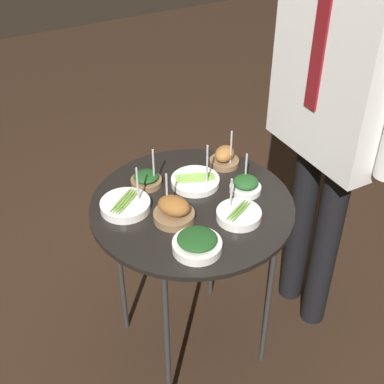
{
  "coord_description": "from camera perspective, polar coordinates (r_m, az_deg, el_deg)",
  "views": [
    {
      "loc": [
        1.28,
        -0.69,
        1.9
      ],
      "look_at": [
        0.0,
        0.0,
        0.81
      ],
      "focal_mm": 50.0,
      "sensor_mm": 36.0,
      "label": 1
    }
  ],
  "objects": [
    {
      "name": "serving_cart",
      "position": [
        1.88,
        0.0,
        -2.5
      ],
      "size": [
        0.71,
        0.71,
        0.76
      ],
      "color": "black",
      "rests_on": "ground_plane"
    },
    {
      "name": "bowl_roast_back_right",
      "position": [
        1.76,
        -1.95,
        -2.02
      ],
      "size": [
        0.14,
        0.14,
        0.16
      ],
      "color": "brown",
      "rests_on": "serving_cart"
    },
    {
      "name": "bowl_spinach_front_left",
      "position": [
        1.94,
        -4.9,
        1.35
      ],
      "size": [
        0.11,
        0.11,
        0.15
      ],
      "color": "brown",
      "rests_on": "serving_cart"
    },
    {
      "name": "waiter_figure",
      "position": [
        1.94,
        15.31,
        10.28
      ],
      "size": [
        0.63,
        0.24,
        1.7
      ],
      "color": "black",
      "rests_on": "ground_plane"
    },
    {
      "name": "ground_plane",
      "position": [
        2.39,
        0.0,
        -15.72
      ],
      "size": [
        8.0,
        8.0,
        0.0
      ],
      "primitive_type": "plane",
      "color": "black"
    },
    {
      "name": "bowl_asparagus_mid_right",
      "position": [
        1.83,
        -7.11,
        -1.39
      ],
      "size": [
        0.17,
        0.17,
        0.16
      ],
      "color": "silver",
      "rests_on": "serving_cart"
    },
    {
      "name": "bowl_spinach_far_rim",
      "position": [
        1.66,
        0.55,
        -5.51
      ],
      "size": [
        0.16,
        0.16,
        0.06
      ],
      "color": "silver",
      "rests_on": "serving_cart"
    },
    {
      "name": "bowl_spinach_front_right",
      "position": [
        1.9,
        5.73,
        0.72
      ],
      "size": [
        0.11,
        0.11,
        0.14
      ],
      "color": "white",
      "rests_on": "serving_cart"
    },
    {
      "name": "bowl_roast_near_rim",
      "position": [
        2.03,
        3.48,
        3.72
      ],
      "size": [
        0.11,
        0.12,
        0.16
      ],
      "color": "brown",
      "rests_on": "serving_cart"
    },
    {
      "name": "bowl_asparagus_back_left",
      "position": [
        1.78,
        5.0,
        -2.42
      ],
      "size": [
        0.15,
        0.15,
        0.14
      ],
      "color": "silver",
      "rests_on": "serving_cart"
    },
    {
      "name": "bowl_asparagus_front_center",
      "position": [
        1.94,
        0.36,
        1.2
      ],
      "size": [
        0.18,
        0.18,
        0.18
      ],
      "color": "silver",
      "rests_on": "serving_cart"
    }
  ]
}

